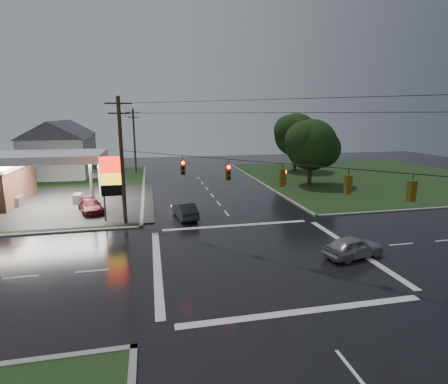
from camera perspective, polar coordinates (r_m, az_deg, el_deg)
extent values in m
plane|color=black|center=(24.43, 6.06, -10.40)|extent=(120.00, 120.00, 0.00)
cube|color=black|center=(58.57, 22.66, 2.24)|extent=(36.00, 36.00, 0.08)
cube|color=#2D2D2D|center=(42.45, -29.32, -1.92)|extent=(26.00, 18.00, 0.02)
cylinder|color=silver|center=(37.48, -20.79, 0.94)|extent=(0.30, 0.30, 5.00)
cylinder|color=silver|center=(45.76, -32.14, 1.79)|extent=(0.30, 0.30, 5.00)
cylinder|color=silver|center=(43.32, -19.65, 2.49)|extent=(0.30, 0.30, 5.00)
cube|color=silver|center=(41.05, -27.41, 5.11)|extent=(12.00, 8.00, 0.80)
cube|color=white|center=(41.09, -27.35, 4.53)|extent=(11.40, 7.40, 0.04)
cube|color=#59595E|center=(42.66, -30.66, -1.37)|extent=(0.80, 1.60, 1.10)
cube|color=#59595E|center=(41.11, -22.73, -1.04)|extent=(0.80, 1.60, 1.10)
cylinder|color=#59595E|center=(32.77, -19.06, 0.40)|extent=(0.16, 0.16, 6.00)
cylinder|color=#59595E|center=(32.60, -16.28, 0.53)|extent=(0.16, 0.16, 6.00)
cube|color=red|center=(32.31, -17.93, 4.28)|extent=(2.00, 0.35, 1.40)
cube|color=yellow|center=(32.51, -17.78, 2.02)|extent=(2.00, 0.35, 1.00)
cube|color=black|center=(32.70, -17.66, 0.29)|extent=(2.00, 0.35, 1.00)
cylinder|color=#382619|center=(31.20, -16.31, 4.67)|extent=(0.32, 0.32, 11.00)
cube|color=#382619|center=(30.96, -16.88, 13.68)|extent=(2.20, 0.12, 0.12)
cube|color=#382619|center=(30.95, -16.78, 12.21)|extent=(1.80, 0.12, 0.12)
cylinder|color=#382619|center=(59.55, -14.41, 8.02)|extent=(0.32, 0.32, 10.50)
cube|color=#382619|center=(59.40, -14.66, 12.49)|extent=(2.20, 0.12, 0.12)
cube|color=#382619|center=(59.40, -14.61, 11.72)|extent=(1.80, 0.12, 0.12)
cube|color=#59470C|center=(26.50, -6.73, 4.00)|extent=(0.34, 0.34, 1.10)
cylinder|color=#FF0C07|center=(26.25, -6.71, 4.76)|extent=(0.22, 0.08, 0.22)
cube|color=#59470C|center=(24.15, 0.67, 3.26)|extent=(0.34, 0.34, 1.10)
cylinder|color=#FF0C07|center=(23.90, 0.78, 4.09)|extent=(0.22, 0.08, 0.22)
cube|color=#59470C|center=(22.29, 9.47, 2.32)|extent=(0.34, 0.34, 1.10)
cylinder|color=#FF0C07|center=(22.30, 9.99, 3.30)|extent=(0.08, 0.22, 0.22)
cube|color=#59470C|center=(21.05, 19.57, 1.17)|extent=(0.34, 0.34, 1.10)
cylinder|color=#FF0C07|center=(21.15, 19.36, 2.28)|extent=(0.22, 0.08, 0.22)
cube|color=#59470C|center=(20.57, 28.30, 0.14)|extent=(0.34, 0.34, 1.10)
cylinder|color=#FF0C07|center=(20.65, 28.05, 1.29)|extent=(0.22, 0.08, 0.22)
cube|color=silver|center=(59.36, -25.55, 5.00)|extent=(9.00, 8.00, 6.00)
cube|color=gray|center=(58.69, -20.28, 2.81)|extent=(1.60, 4.80, 0.80)
cube|color=silver|center=(71.22, -24.16, 6.18)|extent=(9.00, 8.00, 6.00)
cube|color=gray|center=(70.59, -19.76, 4.36)|extent=(1.60, 4.80, 0.80)
cylinder|color=black|center=(48.73, 13.86, 3.91)|extent=(0.56, 0.56, 5.04)
sphere|color=black|center=(48.39, 14.05, 7.50)|extent=(6.80, 6.80, 6.80)
sphere|color=black|center=(49.48, 15.64, 6.78)|extent=(5.10, 5.10, 5.10)
sphere|color=black|center=(47.40, 12.81, 8.33)|extent=(4.76, 4.76, 4.76)
cylinder|color=black|center=(60.76, 11.53, 5.92)|extent=(0.56, 0.56, 5.60)
sphere|color=black|center=(60.48, 11.67, 9.12)|extent=(7.20, 7.20, 7.20)
sphere|color=black|center=(61.53, 13.08, 8.45)|extent=(5.40, 5.40, 5.40)
sphere|color=black|center=(59.51, 10.57, 9.89)|extent=(5.04, 5.04, 5.04)
imported|color=black|center=(32.92, -6.42, -2.97)|extent=(2.23, 4.72, 1.49)
imported|color=gray|center=(25.50, 20.39, -8.38)|extent=(4.55, 2.61, 1.46)
imported|color=maroon|center=(36.90, -20.92, -2.10)|extent=(3.37, 5.25, 1.42)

